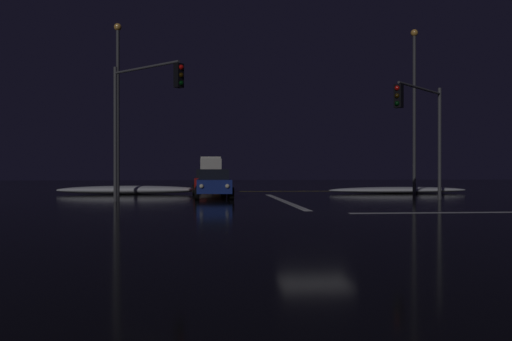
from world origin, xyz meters
name	(u,v)px	position (x,y,z in m)	size (l,w,h in m)	color
ground	(315,215)	(0.00, 0.00, -0.05)	(120.00, 120.00, 0.10)	black
stop_line_north	(283,201)	(0.00, 7.84, 0.00)	(0.35, 13.40, 0.01)	white
centre_line_ns	(260,191)	(0.00, 19.44, 0.00)	(22.00, 0.15, 0.01)	yellow
snow_bank_left_curb	(129,190)	(-8.64, 15.85, 0.27)	(8.90, 1.50, 0.53)	white
snow_bank_right_curb	(398,190)	(8.64, 15.43, 0.21)	(9.16, 1.50, 0.42)	white
sedan_blue	(214,183)	(-3.39, 10.67, 0.80)	(2.02, 4.33, 1.57)	navy
sedan_red	(209,181)	(-3.61, 15.91, 0.80)	(2.02, 4.33, 1.57)	maroon
sedan_white	(212,180)	(-3.35, 21.34, 0.80)	(2.02, 4.33, 1.57)	silver
sedan_orange	(208,178)	(-3.66, 27.40, 0.80)	(2.02, 4.33, 1.57)	#C66014
sedan_silver	(208,177)	(-3.59, 33.63, 0.80)	(2.02, 4.33, 1.57)	#B7B7BC
sedan_gray	(213,176)	(-3.04, 39.89, 0.80)	(2.02, 4.33, 1.57)	slate
box_truck	(211,168)	(-3.22, 47.11, 1.71)	(2.68, 8.28, 3.08)	beige
traffic_signal_ne	(423,119)	(6.71, 6.71, 4.04)	(3.76, 3.76, 5.78)	#4C4C51
traffic_signal_nw	(140,105)	(-6.89, 6.89, 4.56)	(3.56, 3.56, 6.58)	#4C4C51
streetlamp_right_near	(414,101)	(8.94, 13.44, 5.79)	(0.44, 0.44, 10.17)	#424247
streetlamp_left_near	(118,98)	(-8.94, 13.44, 5.75)	(0.44, 0.44, 10.09)	#424247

